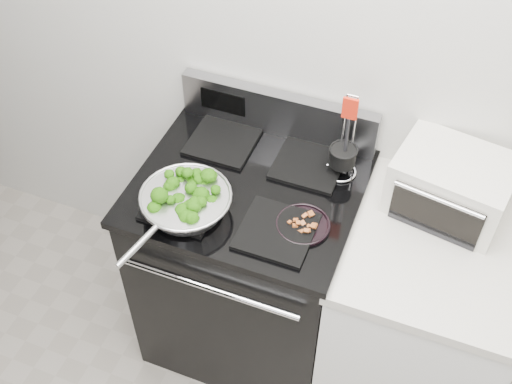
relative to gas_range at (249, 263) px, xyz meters
The scene contains 8 objects.
back_wall 0.97m from the gas_range, 48.22° to the left, with size 4.00×0.02×2.70m, color silver.
gas_range is the anchor object (origin of this frame).
counter 0.69m from the gas_range, ahead, with size 0.62×0.68×0.92m.
skillet 0.57m from the gas_range, 126.31° to the right, with size 0.31×0.49×0.07m.
broccoli_pile 0.58m from the gas_range, 126.58° to the right, with size 0.25×0.25×0.08m, color #103404, non-canonical shape.
bacon_plate 0.55m from the gas_range, 25.70° to the right, with size 0.18×0.18×0.04m.
utensil_holder 0.62m from the gas_range, 30.83° to the left, with size 0.11×0.11×0.35m.
toaster_oven 0.88m from the gas_range, 14.62° to the left, with size 0.42×0.35×0.22m.
Camera 1 is at (0.30, -0.04, 2.58)m, focal length 45.00 mm.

